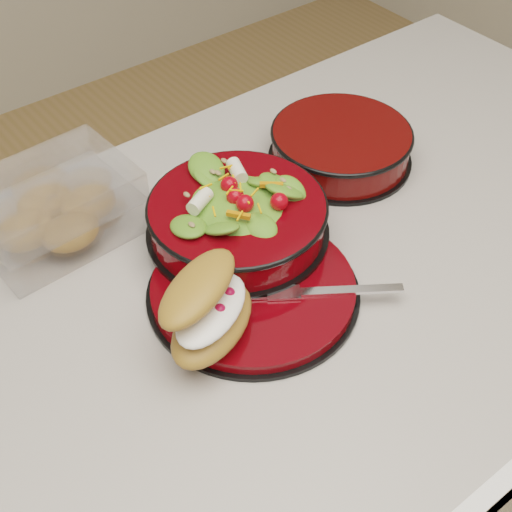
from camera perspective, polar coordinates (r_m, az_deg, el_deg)
island_counter at (r=1.30m, az=4.60°, el=-13.37°), size 1.24×0.74×0.90m
dinner_plate at (r=0.88m, az=-0.15°, el=-2.66°), size 0.27×0.27×0.02m
salad_bowl at (r=0.91m, az=-1.51°, el=3.54°), size 0.24×0.24×0.10m
croissant at (r=0.80m, az=-3.85°, el=-4.19°), size 0.16×0.14×0.08m
fork at (r=0.87m, az=5.96°, el=-2.80°), size 0.15×0.11×0.00m
pastry_box at (r=0.97m, az=-15.75°, el=3.64°), size 0.21×0.16×0.09m
extra_bowl at (r=1.08m, az=6.80°, el=8.86°), size 0.22×0.22×0.05m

